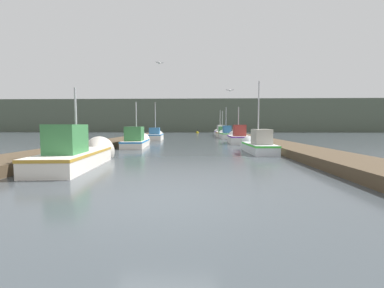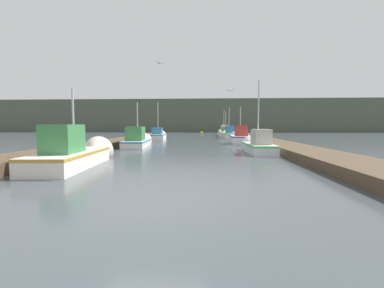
{
  "view_description": "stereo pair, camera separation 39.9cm",
  "coord_description": "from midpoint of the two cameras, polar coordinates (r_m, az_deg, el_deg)",
  "views": [
    {
      "loc": [
        0.83,
        -5.38,
        1.65
      ],
      "look_at": [
        0.28,
        11.37,
        0.41
      ],
      "focal_mm": 24.0,
      "sensor_mm": 36.0,
      "label": 1
    },
    {
      "loc": [
        1.23,
        -5.36,
        1.65
      ],
      "look_at": [
        0.28,
        11.37,
        0.41
      ],
      "focal_mm": 24.0,
      "sensor_mm": 36.0,
      "label": 2
    }
  ],
  "objects": [
    {
      "name": "mooring_piling_1",
      "position": [
        34.06,
        -7.6,
        2.51
      ],
      "size": [
        0.26,
        0.26,
        1.3
      ],
      "color": "#473523",
      "rests_on": "ground_plane"
    },
    {
      "name": "seagull_lead",
      "position": [
        18.57,
        -6.47,
        17.41
      ],
      "size": [
        0.53,
        0.39,
        0.12
      ],
      "rotation": [
        0.0,
        0.0,
        3.7
      ],
      "color": "white"
    },
    {
      "name": "dock_right",
      "position": [
        22.09,
        17.49,
        0.28
      ],
      "size": [
        2.43,
        40.0,
        0.41
      ],
      "color": "#4C3D2B",
      "rests_on": "ground_plane"
    },
    {
      "name": "fishing_boat_3",
      "position": [
        23.89,
        11.09,
        1.41
      ],
      "size": [
        1.78,
        4.66,
        3.74
      ],
      "rotation": [
        0.0,
        0.0,
        -0.02
      ],
      "color": "silver",
      "rests_on": "ground_plane"
    },
    {
      "name": "channel_buoy",
      "position": [
        51.2,
        2.36,
        2.54
      ],
      "size": [
        0.54,
        0.54,
        1.04
      ],
      "color": "gold",
      "rests_on": "ground_plane"
    },
    {
      "name": "fishing_boat_4",
      "position": [
        29.0,
        -7.12,
        1.83
      ],
      "size": [
        1.8,
        4.41,
        4.55
      ],
      "rotation": [
        0.0,
        0.0,
        0.06
      ],
      "color": "silver",
      "rests_on": "ground_plane"
    },
    {
      "name": "distant_shore_ridge",
      "position": [
        67.81,
        2.39,
        6.11
      ],
      "size": [
        120.0,
        16.0,
        7.79
      ],
      "color": "#4C5647",
      "rests_on": "ground_plane"
    },
    {
      "name": "fishing_boat_7",
      "position": [
        42.43,
        7.3,
        2.66
      ],
      "size": [
        1.79,
        5.36,
        4.49
      ],
      "rotation": [
        0.0,
        0.0,
        0.05
      ],
      "color": "silver",
      "rests_on": "ground_plane"
    },
    {
      "name": "fishing_boat_5",
      "position": [
        33.02,
        8.52,
        2.18
      ],
      "size": [
        1.59,
        5.74,
        4.25
      ],
      "rotation": [
        0.0,
        0.0,
        0.03
      ],
      "color": "silver",
      "rests_on": "ground_plane"
    },
    {
      "name": "seagull_1",
      "position": [
        17.72,
        9.15,
        11.72
      ],
      "size": [
        0.55,
        0.28,
        0.12
      ],
      "rotation": [
        0.0,
        0.0,
        3.11
      ],
      "color": "white"
    },
    {
      "name": "fishing_boat_2",
      "position": [
        20.35,
        -11.31,
        0.83
      ],
      "size": [
        1.95,
        5.53,
        3.85
      ],
      "rotation": [
        0.0,
        0.0,
        0.08
      ],
      "color": "silver",
      "rests_on": "ground_plane"
    },
    {
      "name": "mooring_piling_2",
      "position": [
        37.46,
        9.84,
        2.42
      ],
      "size": [
        0.31,
        0.31,
        1.01
      ],
      "color": "#473523",
      "rests_on": "ground_plane"
    },
    {
      "name": "mooring_piling_0",
      "position": [
        30.25,
        11.32,
        2.35
      ],
      "size": [
        0.34,
        0.34,
        1.4
      ],
      "color": "#473523",
      "rests_on": "ground_plane"
    },
    {
      "name": "fishing_boat_0",
      "position": [
        11.48,
        -23.37,
        -1.94
      ],
      "size": [
        2.05,
        5.66,
        3.57
      ],
      "rotation": [
        0.0,
        0.0,
        0.08
      ],
      "color": "silver",
      "rests_on": "ground_plane"
    },
    {
      "name": "ground_plane",
      "position": [
        5.71,
        -7.48,
        -12.59
      ],
      "size": [
        200.0,
        200.0,
        0.0
      ],
      "color": "#3D4449"
    },
    {
      "name": "dock_left",
      "position": [
        22.69,
        -16.06,
        0.41
      ],
      "size": [
        2.43,
        40.0,
        0.41
      ],
      "color": "#4C3D2B",
      "rests_on": "ground_plane"
    },
    {
      "name": "fishing_boat_6",
      "position": [
        38.17,
        7.78,
        2.38
      ],
      "size": [
        2.16,
        6.21,
        4.15
      ],
      "rotation": [
        0.0,
        0.0,
        -0.08
      ],
      "color": "silver",
      "rests_on": "ground_plane"
    },
    {
      "name": "fishing_boat_1",
      "position": [
        16.0,
        15.05,
        -0.23
      ],
      "size": [
        1.46,
        4.49,
        4.61
      ],
      "rotation": [
        0.0,
        0.0,
        0.03
      ],
      "color": "silver",
      "rests_on": "ground_plane"
    }
  ]
}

